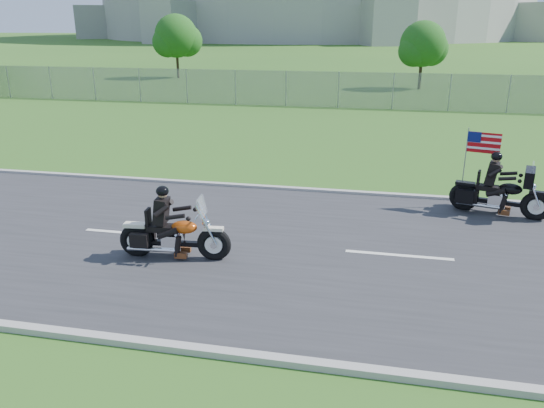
# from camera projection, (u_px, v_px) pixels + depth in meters

# --- Properties ---
(ground) EXTENTS (420.00, 420.00, 0.00)m
(ground) POSITION_uv_depth(u_px,v_px,m) (214.00, 242.00, 11.75)
(ground) COLOR #254B17
(ground) RESTS_ON ground
(road) EXTENTS (120.00, 8.00, 0.04)m
(road) POSITION_uv_depth(u_px,v_px,m) (214.00, 241.00, 11.75)
(road) COLOR #28282B
(road) RESTS_ON ground
(curb_north) EXTENTS (120.00, 0.18, 0.12)m
(curb_north) POSITION_uv_depth(u_px,v_px,m) (256.00, 187.00, 15.49)
(curb_north) COLOR #9E9B93
(curb_north) RESTS_ON ground
(curb_south) EXTENTS (120.00, 0.18, 0.12)m
(curb_south) POSITION_uv_depth(u_px,v_px,m) (133.00, 342.00, 7.99)
(curb_south) COLOR #9E9B93
(curb_south) RESTS_ON ground
(fence) EXTENTS (60.00, 0.03, 2.00)m
(fence) POSITION_uv_depth(u_px,v_px,m) (235.00, 87.00, 30.90)
(fence) COLOR gray
(fence) RESTS_ON ground
(tree_fence_near) EXTENTS (3.52, 3.28, 4.75)m
(tree_fence_near) POSITION_uv_depth(u_px,v_px,m) (423.00, 46.00, 37.44)
(tree_fence_near) COLOR #382316
(tree_fence_near) RESTS_ON ground
(tree_fence_mid) EXTENTS (3.96, 3.69, 5.30)m
(tree_fence_mid) POSITION_uv_depth(u_px,v_px,m) (177.00, 38.00, 44.86)
(tree_fence_mid) COLOR #382316
(tree_fence_mid) RESTS_ON ground
(motorcycle_lead) EXTENTS (2.34, 0.69, 1.57)m
(motorcycle_lead) POSITION_uv_depth(u_px,v_px,m) (173.00, 236.00, 10.77)
(motorcycle_lead) COLOR black
(motorcycle_lead) RESTS_ON ground
(motorcycle_follow) EXTENTS (2.38, 1.07, 2.02)m
(motorcycle_follow) POSITION_uv_depth(u_px,v_px,m) (500.00, 194.00, 13.18)
(motorcycle_follow) COLOR black
(motorcycle_follow) RESTS_ON ground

